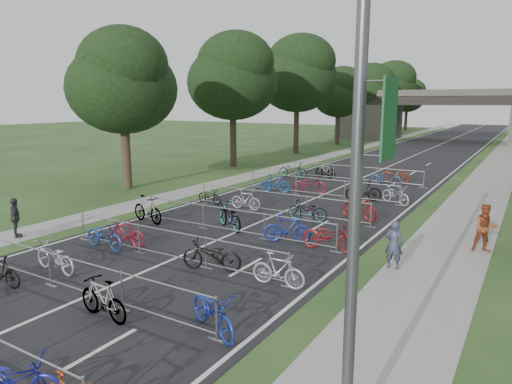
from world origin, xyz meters
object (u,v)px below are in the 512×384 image
Objects in this scene: pedestrian_a at (394,245)px; pedestrian_c at (15,218)px; lamppost at (358,184)px; overpass_bridge at (450,116)px; pedestrian_b at (485,229)px; bike_2 at (16,379)px.

pedestrian_a is 1.00× the size of pedestrian_c.
pedestrian_c is at bearing 165.54° from lamppost.
overpass_bridge is 3.78× the size of lamppost.
pedestrian_a is 0.92× the size of pedestrian_b.
pedestrian_a is 14.70m from pedestrian_c.
pedestrian_b is at bearing -79.80° from overpass_bridge.
overpass_bridge reaches higher than pedestrian_a.
overpass_bridge is at bearing -91.24° from pedestrian_a.
overpass_bridge is 63.55m from lamppost.
pedestrian_b is (9.20, -51.11, -2.65)m from overpass_bridge.
pedestrian_b reaches higher than pedestrian_c.
pedestrian_c is (-14.01, -4.43, -0.00)m from pedestrian_a.
pedestrian_a is at bearing -47.94° from bike_2.
overpass_bridge is 52.00m from pedestrian_b.
overpass_bridge is 17.47× the size of pedestrian_b.
pedestrian_a is at bearing -82.90° from overpass_bridge.
lamppost is 4.73× the size of bike_2.
lamppost is at bearing -96.61° from bike_2.
pedestrian_c is at bearing -175.62° from pedestrian_b.
lamppost is 16.42m from pedestrian_c.
pedestrian_c is at bearing 31.88° from bike_2.
bike_2 is 11.66m from pedestrian_c.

